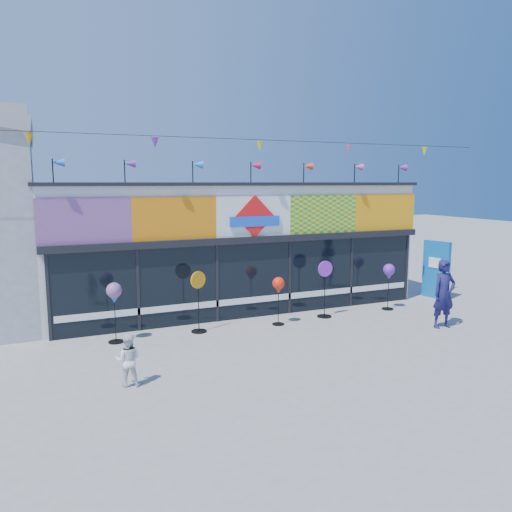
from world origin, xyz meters
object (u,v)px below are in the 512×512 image
spinner_1 (198,300)px  spinner_2 (278,287)px  adult_man (444,294)px  spinner_3 (325,287)px  spinner_0 (114,295)px  blue_sign (436,270)px  spinner_4 (389,273)px  child (128,360)px

spinner_1 → spinner_2: spinner_1 is taller
adult_man → spinner_3: bearing=142.2°
spinner_0 → adult_man: 9.05m
spinner_1 → spinner_3: spinner_3 is taller
blue_sign → spinner_4: blue_sign is taller
blue_sign → spinner_0: size_ratio=1.30×
spinner_3 → spinner_4: size_ratio=1.16×
blue_sign → adult_man: bearing=-142.9°
spinner_1 → spinner_4: (6.38, -0.07, 0.30)m
spinner_3 → spinner_4: spinner_3 is taller
spinner_1 → spinner_4: bearing=-0.6°
spinner_0 → spinner_3: 6.24m
blue_sign → child: (-11.37, -3.55, -0.49)m
spinner_4 → adult_man: 2.29m
spinner_2 → spinner_4: (4.05, 0.16, 0.08)m
blue_sign → adult_man: 3.83m
spinner_0 → spinner_4: 8.61m
spinner_2 → spinner_3: (1.67, 0.19, -0.20)m
spinner_4 → adult_man: size_ratio=0.77×
spinner_2 → adult_man: (4.18, -2.12, -0.15)m
blue_sign → child: bearing=-175.6°
spinner_4 → child: bearing=-161.7°
spinner_3 → child: spinner_3 is taller
blue_sign → adult_man: (-2.46, -2.93, -0.06)m
spinner_4 → blue_sign: bearing=14.1°
spinner_1 → adult_man: size_ratio=0.88×
blue_sign → adult_man: size_ratio=1.05×
spinner_1 → spinner_0: bearing=-179.5°
spinner_1 → child: size_ratio=1.59×
blue_sign → spinner_3: blue_sign is taller
spinner_2 → spinner_4: spinner_4 is taller
spinner_1 → spinner_3: 4.00m
spinner_0 → child: 3.04m
spinner_1 → spinner_4: 6.38m
blue_sign → spinner_4: bearing=-178.8°
spinner_2 → spinner_3: spinner_3 is taller
adult_man → blue_sign: bearing=54.7°
spinner_2 → spinner_3: bearing=6.4°
adult_man → child: 8.94m
blue_sign → spinner_1: bearing=170.8°
child → spinner_2: bearing=-133.1°
spinner_3 → adult_man: 3.41m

